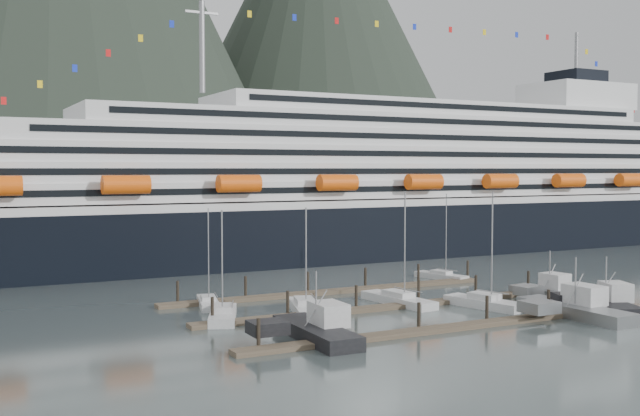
% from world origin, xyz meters
% --- Properties ---
extents(ground, '(1600.00, 1600.00, 0.00)m').
position_xyz_m(ground, '(0.00, 0.00, 0.00)').
color(ground, '#4E5C5B').
rests_on(ground, ground).
extents(cruise_ship, '(210.00, 30.40, 50.30)m').
position_xyz_m(cruise_ship, '(30.03, 54.94, 12.04)').
color(cruise_ship, black).
rests_on(cruise_ship, ground).
extents(dock_near, '(48.18, 2.28, 3.20)m').
position_xyz_m(dock_near, '(-4.93, -9.95, 0.31)').
color(dock_near, '#493D2F').
rests_on(dock_near, ground).
extents(dock_mid, '(48.18, 2.28, 3.20)m').
position_xyz_m(dock_mid, '(-4.93, 3.05, 0.31)').
color(dock_mid, '#493D2F').
rests_on(dock_mid, ground).
extents(dock_far, '(48.18, 2.28, 3.20)m').
position_xyz_m(dock_far, '(-4.93, 16.05, 0.31)').
color(dock_far, '#493D2F').
rests_on(dock_far, ground).
extents(sailboat_a, '(6.28, 10.09, 12.85)m').
position_xyz_m(sailboat_a, '(-24.14, 5.93, 0.43)').
color(sailboat_a, '#B7B7B7').
rests_on(sailboat_a, ground).
extents(sailboat_c, '(5.72, 10.63, 12.90)m').
position_xyz_m(sailboat_c, '(-13.97, 5.88, 0.42)').
color(sailboat_c, '#B7B7B7').
rests_on(sailboat_c, ground).
extents(sailboat_d, '(4.16, 12.00, 14.51)m').
position_xyz_m(sailboat_d, '(-1.32, 5.14, 0.43)').
color(sailboat_d, '#B7B7B7').
rests_on(sailboat_d, ground).
extents(sailboat_e, '(4.18, 8.83, 12.47)m').
position_xyz_m(sailboat_e, '(-22.92, 14.54, 0.40)').
color(sailboat_e, '#B7B7B7').
rests_on(sailboat_e, ground).
extents(sailboat_g, '(4.44, 9.21, 13.41)m').
position_xyz_m(sailboat_g, '(16.22, 19.99, 0.40)').
color(sailboat_g, '#B7B7B7').
rests_on(sailboat_g, ground).
extents(sailboat_h, '(5.48, 10.72, 14.76)m').
position_xyz_m(sailboat_h, '(6.72, -1.59, 0.45)').
color(sailboat_h, '#B7B7B7').
rests_on(sailboat_h, ground).
extents(trawler_a, '(9.84, 13.67, 7.48)m').
position_xyz_m(trawler_a, '(-19.37, -7.36, 0.94)').
color(trawler_a, black).
rests_on(trawler_a, ground).
extents(trawler_c, '(10.44, 14.83, 7.54)m').
position_xyz_m(trawler_c, '(11.89, -10.94, 0.94)').
color(trawler_c, gray).
rests_on(trawler_c, ground).
extents(trawler_d, '(10.21, 12.51, 7.17)m').
position_xyz_m(trawler_d, '(17.87, -9.94, 0.91)').
color(trawler_d, black).
rests_on(trawler_d, ground).
extents(trawler_e, '(8.39, 11.00, 6.91)m').
position_xyz_m(trawler_e, '(17.88, -0.88, 0.89)').
color(trawler_e, gray).
rests_on(trawler_e, ground).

